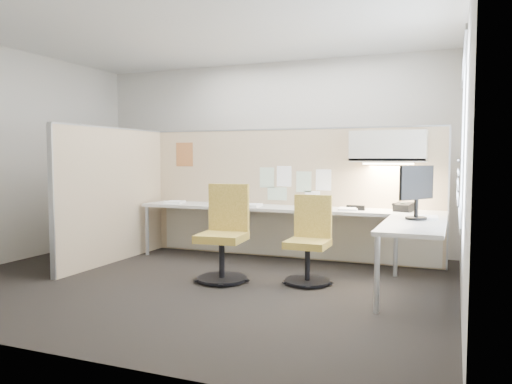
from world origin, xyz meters
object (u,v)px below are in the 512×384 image
at_px(monitor, 417,189).
at_px(phone, 403,207).
at_px(chair_right, 309,243).
at_px(chair_left, 224,236).
at_px(desk, 305,219).

xyz_separation_m(monitor, phone, (-0.20, 0.76, -0.27)).
xyz_separation_m(chair_right, phone, (0.90, 0.93, 0.34)).
bearing_deg(phone, chair_left, -129.20).
distance_m(desk, chair_right, 0.82).
relative_size(desk, monitor, 7.17).
relative_size(desk, chair_left, 3.77).
height_order(desk, monitor, monitor).
distance_m(chair_left, chair_right, 0.95).
distance_m(chair_right, phone, 1.33).
relative_size(chair_left, phone, 4.11).
height_order(desk, chair_left, chair_left).
height_order(desk, chair_right, chair_right).
bearing_deg(chair_left, chair_right, 9.67).
xyz_separation_m(desk, chair_right, (0.27, -0.76, -0.16)).
bearing_deg(chair_right, desk, 109.73).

